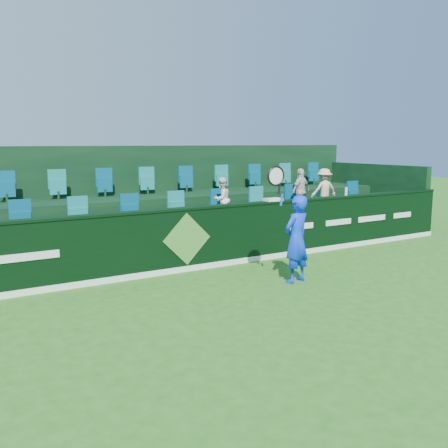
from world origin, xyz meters
TOP-DOWN VIEW (x-y plane):
  - ground at (0.00, 0.00)m, footprint 60.00×60.00m
  - sponsor_hoarding at (0.00, 4.00)m, footprint 16.00×0.25m
  - stand_tier_front at (0.00, 5.10)m, footprint 16.00×2.00m
  - stand_tier_back at (0.00, 7.00)m, footprint 16.00×1.80m
  - stand_rear at (0.00, 7.44)m, footprint 16.00×4.10m
  - seat_row_front at (0.00, 5.50)m, footprint 13.50×0.50m
  - seat_row_back at (0.00, 7.30)m, footprint 13.50×0.50m
  - tennis_player at (1.45, 2.10)m, footprint 1.16×0.54m
  - spectator_left at (1.59, 5.12)m, footprint 0.61×0.53m
  - spectator_middle at (4.07, 5.12)m, footprint 0.76×0.47m
  - spectator_right at (4.90, 5.12)m, footprint 0.83×0.57m
  - towel at (2.31, 4.00)m, footprint 0.41×0.26m
  - drinks_bottle at (4.63, 4.00)m, footprint 0.07×0.07m

SIDE VIEW (x-z plane):
  - ground at x=0.00m, z-range 0.00..0.00m
  - stand_tier_front at x=0.00m, z-range 0.00..0.80m
  - stand_tier_back at x=0.00m, z-range 0.00..1.30m
  - sponsor_hoarding at x=0.00m, z-range 0.00..1.35m
  - tennis_player at x=1.45m, z-range -0.29..2.02m
  - seat_row_front at x=0.00m, z-range 0.80..1.40m
  - stand_rear at x=0.00m, z-range -0.08..2.52m
  - spectator_left at x=1.59m, z-range 0.80..1.85m
  - towel at x=2.31m, z-range 1.35..1.41m
  - spectator_right at x=4.90m, z-range 0.80..1.98m
  - spectator_middle at x=4.07m, z-range 0.80..2.01m
  - drinks_bottle at x=4.63m, z-range 1.35..1.56m
  - seat_row_back at x=0.00m, z-range 1.30..1.90m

